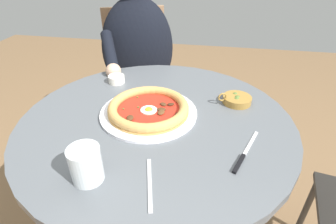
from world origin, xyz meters
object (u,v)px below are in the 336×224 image
object	(u,v)px
olive_pan	(237,99)
diner_person	(140,81)
steak_knife	(243,157)
cafe_chair_diner	(138,70)
dining_table	(157,156)
fork_utensil	(150,183)
pizza_on_plate	(149,109)
water_glass	(86,166)
ramekin_capers	(117,79)

from	to	relation	value
olive_pan	diner_person	size ratio (longest dim) A/B	0.11
steak_knife	diner_person	distance (m)	0.97
diner_person	cafe_chair_diner	distance (m)	0.15
dining_table	steak_knife	xyz separation A→B (m)	(-0.28, 0.15, 0.18)
dining_table	fork_utensil	xyz separation A→B (m)	(-0.05, 0.29, 0.18)
diner_person	steak_knife	bearing A→B (deg)	123.52
pizza_on_plate	water_glass	xyz separation A→B (m)	(0.08, 0.32, 0.02)
water_glass	steak_knife	bearing A→B (deg)	-159.30
diner_person	water_glass	bearing A→B (deg)	98.20
dining_table	ramekin_capers	world-z (taller)	ramekin_capers
fork_utensil	dining_table	bearing A→B (deg)	-80.87
dining_table	olive_pan	distance (m)	0.37
steak_knife	fork_utensil	world-z (taller)	steak_knife
steak_knife	diner_person	xyz separation A→B (m)	(0.53, -0.79, -0.20)
pizza_on_plate	steak_knife	xyz separation A→B (m)	(-0.31, 0.17, -0.02)
pizza_on_plate	ramekin_capers	size ratio (longest dim) A/B	4.93
ramekin_capers	diner_person	xyz separation A→B (m)	(0.02, -0.41, -0.21)
ramekin_capers	cafe_chair_diner	xyz separation A→B (m)	(0.07, -0.55, -0.20)
ramekin_capers	fork_utensil	distance (m)	0.59
water_glass	olive_pan	distance (m)	0.59
ramekin_capers	olive_pan	bearing A→B (deg)	170.44
water_glass	steak_knife	size ratio (longest dim) A/B	0.48
steak_knife	olive_pan	xyz separation A→B (m)	(0.01, -0.30, 0.01)
fork_utensil	diner_person	world-z (taller)	diner_person
dining_table	ramekin_capers	bearing A→B (deg)	-46.36
steak_knife	cafe_chair_diner	size ratio (longest dim) A/B	0.22
ramekin_capers	diner_person	size ratio (longest dim) A/B	0.06
pizza_on_plate	olive_pan	world-z (taller)	olive_pan
pizza_on_plate	cafe_chair_diner	world-z (taller)	cafe_chair_diner
dining_table	diner_person	bearing A→B (deg)	-69.06
ramekin_capers	diner_person	distance (m)	0.46
cafe_chair_diner	steak_knife	bearing A→B (deg)	121.69
olive_pan	fork_utensil	distance (m)	0.50
pizza_on_plate	olive_pan	size ratio (longest dim) A/B	2.70
water_glass	cafe_chair_diner	distance (m)	1.12
pizza_on_plate	steak_knife	bearing A→B (deg)	151.02
water_glass	diner_person	bearing A→B (deg)	-81.80
water_glass	steak_knife	distance (m)	0.42
dining_table	olive_pan	world-z (taller)	olive_pan
olive_pan	diner_person	bearing A→B (deg)	-43.30
dining_table	water_glass	distance (m)	0.39
water_glass	cafe_chair_diner	xyz separation A→B (m)	(0.19, -1.09, -0.23)
pizza_on_plate	fork_utensil	distance (m)	0.32
dining_table	diner_person	xyz separation A→B (m)	(0.25, -0.64, -0.02)
dining_table	ramekin_capers	size ratio (longest dim) A/B	13.53
water_glass	olive_pan	bearing A→B (deg)	-130.38
steak_knife	diner_person	bearing A→B (deg)	-56.48
water_glass	pizza_on_plate	bearing A→B (deg)	-103.81
fork_utensil	water_glass	bearing A→B (deg)	3.16
pizza_on_plate	ramekin_capers	bearing A→B (deg)	-48.10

